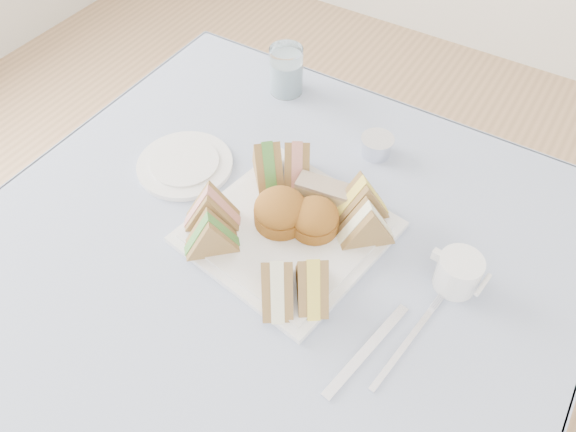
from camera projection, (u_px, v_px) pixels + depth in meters
The scene contains 21 objects.
floor at pixel (272, 421), 1.52m from camera, with size 4.00×4.00×0.00m, color #9E7751.
table at pixel (268, 359), 1.24m from camera, with size 0.90×0.90×0.74m, color brown.
tablecloth at pixel (262, 259), 0.95m from camera, with size 1.02×1.02×0.01m, color #94A2CE.
serving_plate at pixel (288, 232), 0.98m from camera, with size 0.30×0.30×0.01m, color white.
sandwich_fl_a at pixel (211, 206), 0.95m from camera, with size 0.10×0.05×0.09m, color olive, non-canonical shape.
sandwich_fl_b at pixel (210, 232), 0.92m from camera, with size 0.09×0.04×0.08m, color olive, non-canonical shape.
sandwich_fr_a at pixel (312, 277), 0.86m from camera, with size 0.10×0.05×0.09m, color olive, non-canonical shape.
sandwich_fr_b at pixel (277, 279), 0.85m from camera, with size 0.10×0.05×0.09m, color olive, non-canonical shape.
sandwich_bl_a at pixel (268, 160), 1.02m from camera, with size 0.10×0.05×0.09m, color olive, non-canonical shape.
sandwich_bl_b at pixel (297, 159), 1.03m from camera, with size 0.10×0.05×0.09m, color olive, non-canonical shape.
sandwich_br_a at pixel (367, 222), 0.93m from camera, with size 0.10×0.05×0.09m, color olive, non-canonical shape.
sandwich_br_b at pixel (362, 197), 0.96m from camera, with size 0.10×0.05×0.09m, color olive, non-canonical shape.
scone_left at pixel (280, 210), 0.96m from camera, with size 0.09×0.09×0.06m, color #8E5D24.
scone_right at pixel (315, 218), 0.96m from camera, with size 0.08×0.08×0.06m, color #8E5D24.
pastry_slice at pixel (324, 193), 1.00m from camera, with size 0.10×0.04×0.05m, color #E2C887.
side_plate at pixel (185, 165), 1.09m from camera, with size 0.19×0.19×0.01m, color white.
water_glass at pixel (286, 70), 1.21m from camera, with size 0.07×0.07×0.11m, color white.
tea_strainer at pixel (376, 147), 1.10m from camera, with size 0.07×0.07×0.04m, color silver.
knife at pixel (367, 350), 0.84m from camera, with size 0.02×0.20×0.00m, color silver.
fork at pixel (403, 348), 0.84m from camera, with size 0.01×0.17×0.00m, color silver.
creamer_jug at pixel (458, 273), 0.89m from camera, with size 0.07×0.07×0.06m, color white.
Camera 1 is at (0.33, -0.45, 1.52)m, focal length 35.00 mm.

